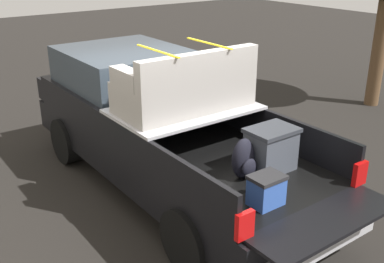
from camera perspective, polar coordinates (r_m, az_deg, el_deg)
ground_plane at (r=7.13m, az=-2.88°, el=-6.76°), size 40.00×40.00×0.00m
pickup_truck at (r=7.02m, az=-4.71°, el=1.37°), size 6.05×2.06×2.23m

